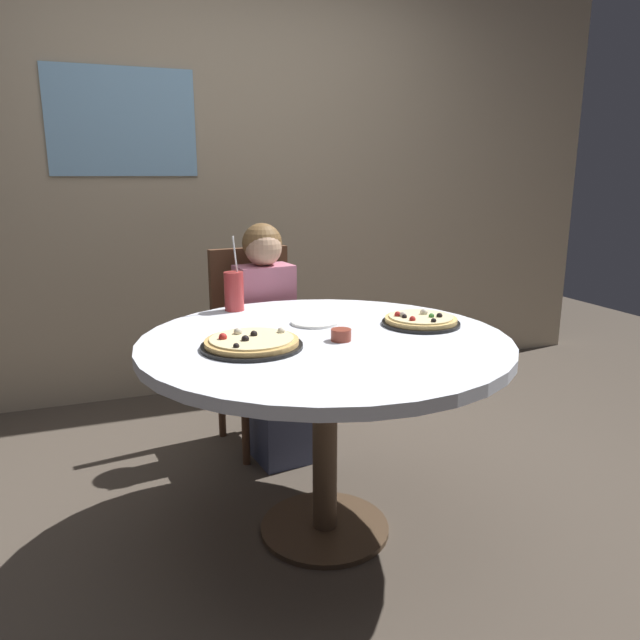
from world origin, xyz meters
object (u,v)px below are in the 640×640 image
(pizza_cheese, at_px, (421,320))
(diner_child, at_px, (272,354))
(pizza_veggie, at_px, (252,343))
(plate_small, at_px, (315,322))
(dining_table, at_px, (325,362))
(soda_cup, at_px, (234,291))
(chair_wooden, at_px, (257,335))
(sauce_bowl, at_px, (341,335))

(pizza_cheese, bearing_deg, diner_child, 119.86)
(pizza_veggie, relative_size, plate_small, 1.85)
(dining_table, bearing_deg, pizza_veggie, -172.51)
(diner_child, distance_m, plate_small, 0.59)
(pizza_veggie, height_order, pizza_cheese, same)
(diner_child, height_order, soda_cup, diner_child)
(chair_wooden, distance_m, pizza_veggie, 0.99)
(pizza_cheese, relative_size, plate_small, 1.62)
(dining_table, height_order, plate_small, plate_small)
(diner_child, distance_m, soda_cup, 0.45)
(chair_wooden, xyz_separation_m, sauce_bowl, (0.05, -0.95, 0.24))
(soda_cup, height_order, plate_small, soda_cup)
(dining_table, relative_size, sauce_bowl, 18.31)
(sauce_bowl, bearing_deg, pizza_cheese, 14.75)
(soda_cup, xyz_separation_m, plate_small, (0.23, -0.33, -0.08))
(diner_child, bearing_deg, chair_wooden, 96.19)
(dining_table, height_order, soda_cup, soda_cup)
(diner_child, bearing_deg, sauce_bowl, -88.03)
(dining_table, relative_size, pizza_veggie, 3.85)
(dining_table, xyz_separation_m, soda_cup, (-0.20, 0.52, 0.17))
(plate_small, bearing_deg, pizza_cheese, -23.24)
(sauce_bowl, distance_m, plate_small, 0.25)
(dining_table, height_order, pizza_veggie, pizza_veggie)
(chair_wooden, relative_size, plate_small, 5.28)
(pizza_cheese, xyz_separation_m, soda_cup, (-0.60, 0.49, 0.06))
(diner_child, height_order, pizza_cheese, diner_child)
(pizza_cheese, height_order, plate_small, pizza_cheese)
(diner_child, distance_m, sauce_bowl, 0.82)
(diner_child, bearing_deg, dining_table, -90.72)
(pizza_veggie, distance_m, sauce_bowl, 0.31)
(diner_child, relative_size, soda_cup, 3.52)
(dining_table, relative_size, plate_small, 7.12)
(plate_small, bearing_deg, chair_wooden, 93.53)
(chair_wooden, bearing_deg, pizza_cheese, -64.56)
(chair_wooden, distance_m, diner_child, 0.19)
(pizza_veggie, bearing_deg, diner_child, 69.61)
(pizza_veggie, distance_m, pizza_cheese, 0.67)
(diner_child, bearing_deg, pizza_cheese, -60.14)
(plate_small, bearing_deg, sauce_bowl, -89.33)
(chair_wooden, relative_size, pizza_cheese, 3.26)
(diner_child, relative_size, pizza_veggie, 3.25)
(dining_table, xyz_separation_m, chair_wooden, (-0.01, 0.89, -0.13))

